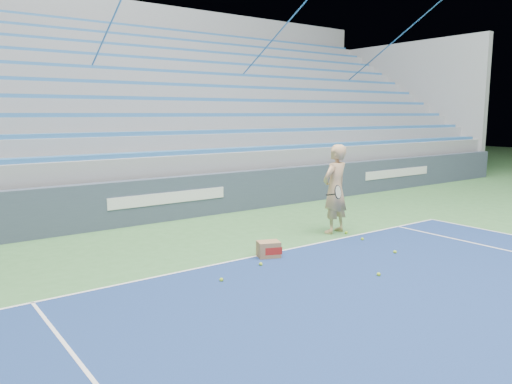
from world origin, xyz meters
TOP-DOWN VIEW (x-y plane):
  - sponsor_barrier at (0.00, 15.88)m, footprint 30.00×0.32m
  - bleachers at (0.00, 21.60)m, footprint 31.00×9.15m
  - tennis_player at (2.46, 12.39)m, footprint 1.01×0.92m
  - ball_box at (0.04, 11.71)m, footprint 0.50×0.45m
  - tennis_ball_0 at (0.83, 9.73)m, footprint 0.07×0.07m
  - tennis_ball_1 at (2.17, 10.45)m, footprint 0.07×0.07m
  - tennis_ball_2 at (0.75, 12.55)m, footprint 0.07×0.07m
  - tennis_ball_3 at (-1.43, 11.06)m, footprint 0.07×0.07m
  - tennis_ball_4 at (2.59, 12.14)m, footprint 0.07×0.07m
  - tennis_ball_5 at (2.43, 11.51)m, footprint 0.07×0.07m
  - tennis_ball_6 at (-0.41, 11.36)m, footprint 0.07×0.07m

SIDE VIEW (x-z plane):
  - tennis_ball_0 at x=0.83m, z-range 0.00..0.07m
  - tennis_ball_1 at x=2.17m, z-range 0.00..0.07m
  - tennis_ball_2 at x=0.75m, z-range 0.00..0.07m
  - tennis_ball_3 at x=-1.43m, z-range 0.00..0.07m
  - tennis_ball_4 at x=2.59m, z-range 0.00..0.07m
  - tennis_ball_5 at x=2.43m, z-range 0.00..0.07m
  - tennis_ball_6 at x=-0.41m, z-range 0.00..0.07m
  - ball_box at x=0.04m, z-range 0.00..0.31m
  - sponsor_barrier at x=0.00m, z-range 0.00..1.10m
  - tennis_player at x=2.46m, z-range 0.00..2.02m
  - bleachers at x=0.00m, z-range -1.29..6.01m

